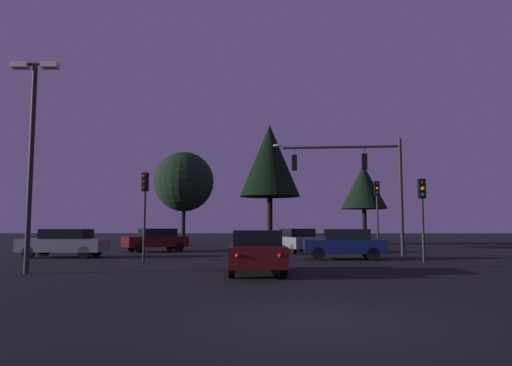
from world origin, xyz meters
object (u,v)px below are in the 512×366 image
at_px(traffic_light_corner_left, 422,203).
at_px(traffic_light_corner_right, 377,202).
at_px(car_crossing_left, 64,243).
at_px(car_crossing_right, 344,243).
at_px(car_parked_lot, 298,240).
at_px(tree_center_horizon, 184,182).
at_px(parking_lot_lamp_post, 32,137).
at_px(tree_behind_sign, 364,187).
at_px(tree_left_far, 270,161).
at_px(traffic_signal_mast_arm, 362,174).
at_px(traffic_light_median, 145,198).
at_px(car_far_lane, 156,239).
at_px(car_nearside_lane, 256,251).

distance_m(traffic_light_corner_left, traffic_light_corner_right, 8.22).
xyz_separation_m(car_crossing_left, car_crossing_right, (14.74, -1.19, -0.00)).
xyz_separation_m(traffic_light_corner_right, car_parked_lot, (-5.03, 0.26, -2.39)).
distance_m(car_crossing_left, tree_center_horizon, 18.16).
bearing_deg(car_crossing_left, parking_lot_lamp_post, -75.18).
distance_m(traffic_light_corner_right, car_parked_lot, 5.58).
relative_size(tree_behind_sign, tree_center_horizon, 0.83).
distance_m(car_crossing_left, tree_left_far, 15.84).
height_order(traffic_signal_mast_arm, traffic_light_median, traffic_signal_mast_arm).
bearing_deg(car_far_lane, traffic_light_median, -80.96).
height_order(car_nearside_lane, tree_left_far, tree_left_far).
height_order(tree_left_far, tree_center_horizon, tree_left_far).
relative_size(car_nearside_lane, parking_lot_lamp_post, 0.58).
relative_size(car_far_lane, tree_left_far, 0.47).
bearing_deg(car_crossing_right, traffic_signal_mast_arm, 60.16).
relative_size(car_crossing_left, parking_lot_lamp_post, 0.59).
distance_m(traffic_light_corner_left, traffic_light_median, 13.05).
xyz_separation_m(traffic_light_corner_right, tree_center_horizon, (-14.39, 12.48, 2.50)).
xyz_separation_m(car_crossing_right, parking_lot_lamp_post, (-12.50, -7.27, 4.08)).
height_order(traffic_signal_mast_arm, car_crossing_left, traffic_signal_mast_arm).
xyz_separation_m(car_crossing_right, car_parked_lot, (-1.90, 6.10, 0.00)).
bearing_deg(traffic_light_median, tree_behind_sign, 51.13).
xyz_separation_m(traffic_light_median, car_crossing_right, (9.82, 1.40, -2.22)).
bearing_deg(traffic_signal_mast_arm, tree_center_horizon, 129.03).
relative_size(traffic_signal_mast_arm, tree_behind_sign, 1.04).
bearing_deg(tree_center_horizon, traffic_light_corner_right, -40.93).
bearing_deg(car_far_lane, parking_lot_lamp_post, -95.08).
bearing_deg(traffic_light_corner_right, tree_left_far, 143.34).
relative_size(traffic_signal_mast_arm, traffic_light_corner_left, 1.90).
xyz_separation_m(traffic_light_corner_right, car_crossing_left, (-17.87, -4.66, -2.39)).
bearing_deg(traffic_light_corner_right, car_far_lane, 174.35).
bearing_deg(car_parked_lot, traffic_light_corner_left, -59.01).
bearing_deg(parking_lot_lamp_post, car_crossing_right, 30.20).
xyz_separation_m(car_nearside_lane, tree_behind_sign, (8.99, 23.82, 4.25)).
bearing_deg(tree_center_horizon, traffic_signal_mast_arm, -50.97).
relative_size(traffic_light_corner_right, parking_lot_lamp_post, 0.59).
bearing_deg(traffic_light_median, car_nearside_lane, -47.21).
height_order(car_nearside_lane, car_crossing_right, same).
height_order(car_nearside_lane, tree_center_horizon, tree_center_horizon).
bearing_deg(traffic_light_corner_left, car_crossing_right, 143.44).
bearing_deg(traffic_light_corner_left, traffic_light_median, 175.79).
xyz_separation_m(car_crossing_left, tree_left_far, (11.15, 9.66, 5.76)).
bearing_deg(car_nearside_lane, car_crossing_left, 140.70).
bearing_deg(traffic_light_median, car_crossing_left, 152.19).
bearing_deg(tree_behind_sign, tree_left_far, -145.34).
height_order(traffic_light_median, car_crossing_right, traffic_light_median).
distance_m(car_nearside_lane, car_far_lane, 16.10).
bearing_deg(traffic_signal_mast_arm, traffic_light_corner_right, 63.17).
xyz_separation_m(traffic_light_corner_right, car_crossing_right, (-3.13, -5.85, -2.40)).
distance_m(car_nearside_lane, car_parked_lot, 13.63).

